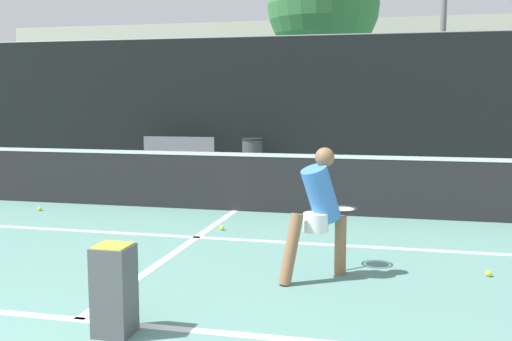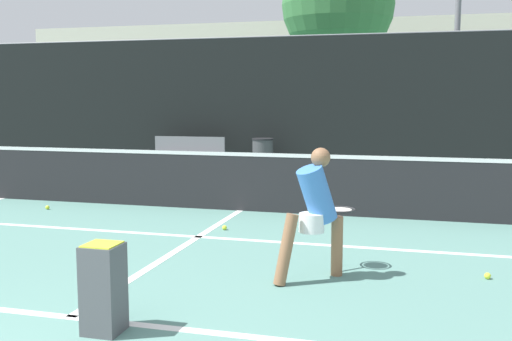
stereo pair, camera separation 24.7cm
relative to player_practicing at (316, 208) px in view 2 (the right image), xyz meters
The scene contains 15 objects.
court_baseline_near 2.51m from the player_practicing, 138.17° to the right, with size 11.00×0.10×0.01m, color white.
court_service_line 2.39m from the player_practicing, 141.94° to the left, with size 8.25×0.10×0.01m, color white.
court_center_mark 2.11m from the player_practicing, 154.47° to the left, with size 0.10×4.92×0.01m, color white.
net 3.77m from the player_practicing, 118.39° to the left, with size 11.09×0.09×1.07m.
fence_back 8.82m from the player_practicing, 101.79° to the left, with size 24.00×0.06×3.32m.
player_practicing is the anchor object (origin of this frame).
tennis_ball_scattered_0 5.56m from the player_practicing, 152.07° to the left, with size 0.07×0.07×0.07m, color #D1E033.
tennis_ball_scattered_1 1.88m from the player_practicing, 14.92° to the left, with size 0.07×0.07×0.07m, color #D1E033.
tennis_ball_scattered_3 2.57m from the player_practicing, 130.02° to the left, with size 0.07×0.07×0.07m, color #D1E033.
ball_hopper 2.29m from the player_practicing, 126.86° to the right, with size 0.28×0.28×0.71m.
courtside_bench 9.09m from the player_practicing, 119.72° to the left, with size 1.82×0.45×0.86m.
trash_bin 8.43m from the player_practicing, 108.22° to the left, with size 0.52×0.52×0.85m.
parked_car 11.84m from the player_practicing, 108.16° to the left, with size 1.80×4.15×1.39m.
tree_west 17.37m from the player_practicing, 97.01° to the left, with size 4.12×4.12×7.24m.
building_far 25.01m from the player_practicing, 94.12° to the left, with size 36.00×2.40×5.59m, color beige.
Camera 2 is at (2.76, -1.84, 1.83)m, focal length 42.00 mm.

